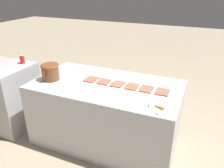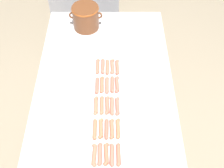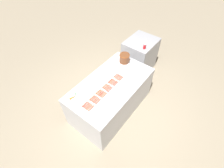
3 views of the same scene
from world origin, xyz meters
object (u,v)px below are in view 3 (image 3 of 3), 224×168
(hot_dog_4, at_px, (110,81))
(hot_dog_11, at_px, (117,76))
(hot_dog_18, at_px, (89,107))
(hot_dog_3, at_px, (104,86))
(hot_dog_14, at_px, (101,93))
(hot_dog_12, at_px, (88,106))
(hot_dog_27, at_px, (110,89))
(hot_dog_9, at_px, (106,87))
(hot_dog_6, at_px, (86,105))
(soda_can, at_px, (145,47))
(hot_dog_21, at_px, (109,88))
(hot_dog_23, at_px, (120,78))
(hot_dog_2, at_px, (98,92))
(hot_dog_5, at_px, (115,75))
(hot_dog_1, at_px, (92,98))
(hot_dog_13, at_px, (95,99))
(hot_dog_19, at_px, (96,100))
(hot_dog_0, at_px, (85,104))
(hot_dog_15, at_px, (107,88))
(hot_dog_25, at_px, (98,101))
(hot_dog_7, at_px, (93,98))
(hot_dog_20, at_px, (102,94))
(hot_dog_17, at_px, (118,77))
(bean_pot, at_px, (124,58))
(back_cabinet, at_px, (139,56))
(hot_dog_16, at_px, (113,82))
(carrot, at_px, (74,97))
(serving_spoon, at_px, (70,95))
(hot_dog_10, at_px, (112,81))
(hot_dog_26, at_px, (104,95))
(hot_dog_22, at_px, (115,83))
(hot_dog_24, at_px, (91,108))

(hot_dog_4, height_order, hot_dog_11, same)
(hot_dog_18, bearing_deg, hot_dog_4, 98.37)
(hot_dog_3, relative_size, hot_dog_14, 1.00)
(hot_dog_12, bearing_deg, hot_dog_27, 82.53)
(hot_dog_11, bearing_deg, hot_dog_9, -89.95)
(hot_dog_6, xyz_separation_m, soda_can, (0.01, 2.10, 0.14))
(hot_dog_21, xyz_separation_m, hot_dog_23, (0.00, 0.39, 0.00))
(hot_dog_2, distance_m, hot_dog_3, 0.20)
(hot_dog_5, bearing_deg, hot_dog_1, -89.79)
(hot_dog_13, bearing_deg, hot_dog_2, 113.48)
(hot_dog_27, bearing_deg, hot_dog_12, -97.47)
(hot_dog_1, relative_size, hot_dog_5, 1.00)
(hot_dog_4, bearing_deg, hot_dog_18, -81.63)
(hot_dog_6, relative_size, hot_dog_19, 1.00)
(hot_dog_18, height_order, soda_can, soda_can)
(hot_dog_13, bearing_deg, hot_dog_0, -111.27)
(hot_dog_14, relative_size, hot_dog_15, 1.00)
(hot_dog_12, xyz_separation_m, hot_dog_19, (0.04, 0.19, 0.00))
(hot_dog_0, height_order, hot_dog_25, same)
(hot_dog_7, distance_m, hot_dog_15, 0.38)
(hot_dog_20, bearing_deg, hot_dog_17, 93.57)
(hot_dog_9, bearing_deg, hot_dog_13, -84.47)
(hot_dog_0, xyz_separation_m, hot_dog_25, (0.16, 0.20, 0.00))
(hot_dog_4, bearing_deg, hot_dog_7, -86.31)
(hot_dog_3, distance_m, bean_pot, 0.90)
(back_cabinet, bearing_deg, hot_dog_20, -81.64)
(hot_dog_11, xyz_separation_m, hot_dog_18, (0.07, -0.96, 0.00))
(hot_dog_12, height_order, hot_dog_16, same)
(hot_dog_21, height_order, carrot, carrot)
(serving_spoon, bearing_deg, hot_dog_19, 22.67)
(hot_dog_10, xyz_separation_m, hot_dog_14, (0.04, -0.39, 0.00))
(hot_dog_18, relative_size, serving_spoon, 0.67)
(hot_dog_0, distance_m, hot_dog_26, 0.42)
(hot_dog_10, height_order, hot_dog_19, same)
(hot_dog_11, height_order, carrot, carrot)
(hot_dog_13, distance_m, hot_dog_20, 0.19)
(carrot, xyz_separation_m, soda_can, (0.34, 2.11, 0.14))
(hot_dog_22, distance_m, hot_dog_25, 0.58)
(hot_dog_18, bearing_deg, carrot, -178.88)
(hot_dog_12, bearing_deg, hot_dog_3, 97.78)
(hot_dog_13, bearing_deg, hot_dog_12, -89.85)
(hot_dog_24, bearing_deg, back_cabinet, 98.04)
(hot_dog_3, height_order, hot_dog_14, same)
(hot_dog_13, height_order, hot_dog_24, same)
(hot_dog_12, xyz_separation_m, hot_dog_25, (0.08, 0.20, 0.00))
(hot_dog_6, xyz_separation_m, hot_dog_10, (-0.00, 0.77, 0.00))
(hot_dog_1, relative_size, hot_dog_4, 1.00)
(hot_dog_2, distance_m, hot_dog_21, 0.22)
(hot_dog_11, bearing_deg, hot_dog_27, -74.02)
(hot_dog_2, relative_size, hot_dog_14, 1.00)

